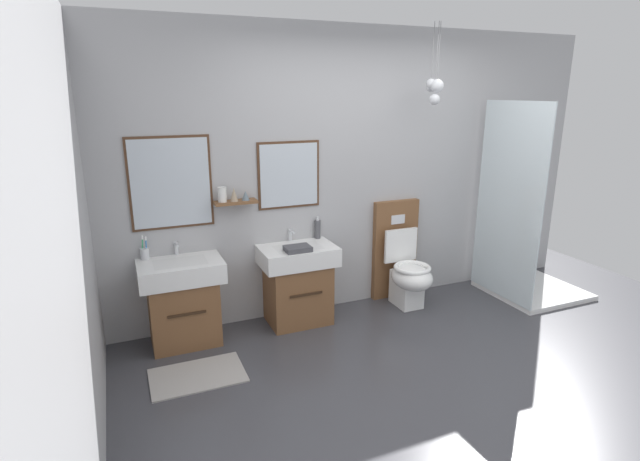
{
  "coord_description": "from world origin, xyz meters",
  "views": [
    {
      "loc": [
        -2.15,
        -2.44,
        2.04
      ],
      "look_at": [
        -0.55,
        1.36,
        0.86
      ],
      "focal_mm": 27.62,
      "sensor_mm": 36.0,
      "label": 1
    }
  ],
  "objects_px": {
    "toothbrush_cup": "(145,253)",
    "soap_dispenser": "(318,229)",
    "vanity_sink_right": "(297,282)",
    "folded_hand_towel": "(298,249)",
    "shower_tray": "(523,257)",
    "vanity_sink_left": "(183,299)",
    "toilet": "(403,266)"
  },
  "relations": [
    {
      "from": "soap_dispenser",
      "to": "folded_hand_towel",
      "type": "bearing_deg",
      "value": -136.35
    },
    {
      "from": "toilet",
      "to": "shower_tray",
      "type": "distance_m",
      "value": 1.25
    },
    {
      "from": "folded_hand_towel",
      "to": "shower_tray",
      "type": "xyz_separation_m",
      "value": [
        2.35,
        -0.21,
        -0.32
      ]
    },
    {
      "from": "vanity_sink_left",
      "to": "toothbrush_cup",
      "type": "relative_size",
      "value": 3.46
    },
    {
      "from": "vanity_sink_right",
      "to": "toothbrush_cup",
      "type": "distance_m",
      "value": 1.33
    },
    {
      "from": "vanity_sink_left",
      "to": "soap_dispenser",
      "type": "xyz_separation_m",
      "value": [
        1.27,
        0.16,
        0.42
      ]
    },
    {
      "from": "vanity_sink_right",
      "to": "vanity_sink_left",
      "type": "bearing_deg",
      "value": 180.0
    },
    {
      "from": "vanity_sink_left",
      "to": "toilet",
      "type": "bearing_deg",
      "value": -0.29
    },
    {
      "from": "vanity_sink_right",
      "to": "soap_dispenser",
      "type": "xyz_separation_m",
      "value": [
        0.26,
        0.16,
        0.42
      ]
    },
    {
      "from": "toothbrush_cup",
      "to": "soap_dispenser",
      "type": "distance_m",
      "value": 1.52
    },
    {
      "from": "toothbrush_cup",
      "to": "soap_dispenser",
      "type": "xyz_separation_m",
      "value": [
        1.52,
        0.01,
        0.03
      ]
    },
    {
      "from": "toilet",
      "to": "shower_tray",
      "type": "height_order",
      "value": "shower_tray"
    },
    {
      "from": "toothbrush_cup",
      "to": "shower_tray",
      "type": "relative_size",
      "value": 0.11
    },
    {
      "from": "toilet",
      "to": "vanity_sink_left",
      "type": "bearing_deg",
      "value": 179.71
    },
    {
      "from": "vanity_sink_right",
      "to": "shower_tray",
      "type": "relative_size",
      "value": 0.37
    },
    {
      "from": "toilet",
      "to": "toothbrush_cup",
      "type": "height_order",
      "value": "toilet"
    },
    {
      "from": "vanity_sink_right",
      "to": "shower_tray",
      "type": "bearing_deg",
      "value": -8.3
    },
    {
      "from": "vanity_sink_right",
      "to": "soap_dispenser",
      "type": "height_order",
      "value": "soap_dispenser"
    },
    {
      "from": "shower_tray",
      "to": "soap_dispenser",
      "type": "bearing_deg",
      "value": 166.35
    },
    {
      "from": "folded_hand_towel",
      "to": "soap_dispenser",
      "type": "bearing_deg",
      "value": 43.65
    },
    {
      "from": "vanity_sink_left",
      "to": "shower_tray",
      "type": "xyz_separation_m",
      "value": [
        3.32,
        -0.34,
        0.04
      ]
    },
    {
      "from": "soap_dispenser",
      "to": "folded_hand_towel",
      "type": "height_order",
      "value": "soap_dispenser"
    },
    {
      "from": "vanity_sink_left",
      "to": "toilet",
      "type": "distance_m",
      "value": 2.11
    },
    {
      "from": "vanity_sink_left",
      "to": "vanity_sink_right",
      "type": "relative_size",
      "value": 1.0
    },
    {
      "from": "vanity_sink_left",
      "to": "folded_hand_towel",
      "type": "bearing_deg",
      "value": -7.61
    },
    {
      "from": "vanity_sink_right",
      "to": "folded_hand_towel",
      "type": "xyz_separation_m",
      "value": [
        -0.04,
        -0.13,
        0.36
      ]
    },
    {
      "from": "folded_hand_towel",
      "to": "shower_tray",
      "type": "relative_size",
      "value": 0.11
    },
    {
      "from": "toilet",
      "to": "shower_tray",
      "type": "relative_size",
      "value": 0.51
    },
    {
      "from": "vanity_sink_left",
      "to": "folded_hand_towel",
      "type": "distance_m",
      "value": 1.04
    },
    {
      "from": "vanity_sink_right",
      "to": "folded_hand_towel",
      "type": "height_order",
      "value": "folded_hand_towel"
    },
    {
      "from": "vanity_sink_right",
      "to": "folded_hand_towel",
      "type": "distance_m",
      "value": 0.38
    },
    {
      "from": "folded_hand_towel",
      "to": "vanity_sink_left",
      "type": "bearing_deg",
      "value": 172.39
    }
  ]
}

